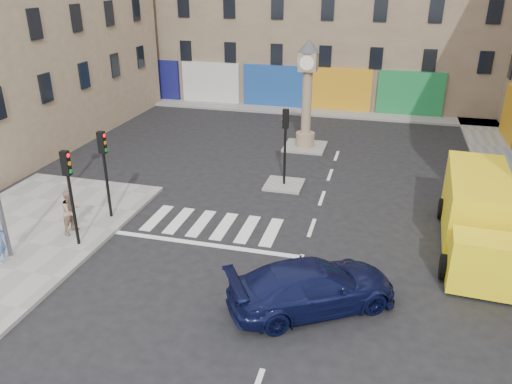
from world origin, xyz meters
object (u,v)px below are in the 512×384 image
at_px(traffic_light_left_near, 69,183).
at_px(traffic_light_island, 285,135).
at_px(clock_pillar, 307,88).
at_px(pedestrian_tan, 72,211).
at_px(traffic_light_left_far, 104,161).
at_px(yellow_van, 477,214).
at_px(navy_sedan, 313,286).

xyz_separation_m(traffic_light_left_near, traffic_light_island, (6.30, 7.80, -0.03)).
xyz_separation_m(clock_pillar, pedestrian_tan, (-7.00, -13.00, -2.51)).
height_order(traffic_light_left_far, yellow_van, traffic_light_left_far).
bearing_deg(pedestrian_tan, clock_pillar, -19.48).
relative_size(traffic_light_island, yellow_van, 0.51).
bearing_deg(pedestrian_tan, yellow_van, -69.11).
bearing_deg(pedestrian_tan, traffic_light_left_far, -14.76).
relative_size(traffic_light_island, pedestrian_tan, 2.09).
bearing_deg(traffic_light_island, traffic_light_left_near, -128.93).
relative_size(traffic_light_left_far, pedestrian_tan, 2.09).
bearing_deg(yellow_van, pedestrian_tan, -164.70).
bearing_deg(traffic_light_island, traffic_light_left_far, -139.40).
bearing_deg(clock_pillar, traffic_light_island, -90.00).
relative_size(clock_pillar, pedestrian_tan, 3.44).
distance_m(traffic_light_left_near, clock_pillar, 15.19).
distance_m(traffic_light_left_far, clock_pillar, 13.05).
bearing_deg(traffic_light_left_near, traffic_light_left_far, 90.00).
height_order(clock_pillar, yellow_van, clock_pillar).
xyz_separation_m(clock_pillar, navy_sedan, (2.82, -15.20, -2.79)).
distance_m(traffic_light_island, yellow_van, 9.05).
distance_m(traffic_light_left_near, traffic_light_left_far, 2.40).
xyz_separation_m(traffic_light_left_far, navy_sedan, (9.12, -3.81, -1.86)).
xyz_separation_m(navy_sedan, yellow_van, (5.30, 5.44, 0.53)).
bearing_deg(traffic_light_island, pedestrian_tan, -134.98).
bearing_deg(pedestrian_tan, navy_sedan, -93.83).
relative_size(traffic_light_left_far, navy_sedan, 0.70).
height_order(navy_sedan, yellow_van, yellow_van).
distance_m(traffic_light_left_far, yellow_van, 14.58).
bearing_deg(navy_sedan, traffic_light_island, -15.33).
distance_m(traffic_light_left_far, navy_sedan, 10.06).
xyz_separation_m(traffic_light_left_far, clock_pillar, (6.30, 11.40, 0.93)).
height_order(traffic_light_left_near, clock_pillar, clock_pillar).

